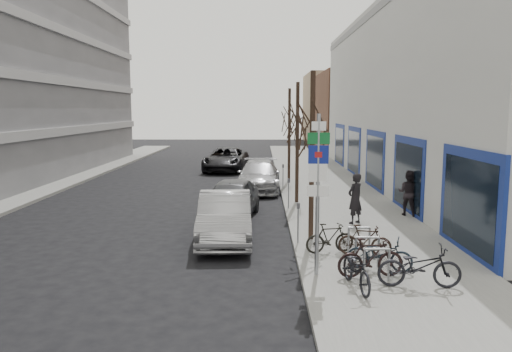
{
  "coord_description": "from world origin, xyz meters",
  "views": [
    {
      "loc": [
        1.0,
        -12.24,
        4.3
      ],
      "look_at": [
        0.81,
        4.97,
        2.0
      ],
      "focal_mm": 35.0,
      "sensor_mm": 36.0,
      "label": 1
    }
  ],
  "objects_px": {
    "highway_sign_pole": "(318,184)",
    "tree_mid": "(298,114)",
    "pedestrian_far": "(409,193)",
    "meter_back": "(283,174)",
    "bike_far_inner": "(365,240)",
    "bike_mid_curb": "(380,251)",
    "parked_car_front": "(225,217)",
    "tree_near": "(312,116)",
    "parked_car_back": "(259,176)",
    "meter_front": "(298,219)",
    "bike_mid_inner": "(330,238)",
    "bike_far_curb": "(420,263)",
    "pedestrian_near": "(355,198)",
    "meter_mid": "(289,190)",
    "bike_near_right": "(371,257)",
    "lane_car": "(226,159)",
    "parked_car_mid": "(231,199)",
    "bike_rack": "(367,248)",
    "tree_far": "(289,113)",
    "bike_near_left": "(357,266)"
  },
  "relations": [
    {
      "from": "bike_mid_curb",
      "to": "bike_mid_inner",
      "type": "relative_size",
      "value": 1.13
    },
    {
      "from": "highway_sign_pole",
      "to": "bike_mid_inner",
      "type": "bearing_deg",
      "value": 72.72
    },
    {
      "from": "tree_far",
      "to": "meter_front",
      "type": "xyz_separation_m",
      "value": [
        -0.45,
        -13.5,
        -3.19
      ]
    },
    {
      "from": "bike_near_left",
      "to": "bike_mid_curb",
      "type": "bearing_deg",
      "value": 48.59
    },
    {
      "from": "highway_sign_pole",
      "to": "pedestrian_far",
      "type": "height_order",
      "value": "highway_sign_pole"
    },
    {
      "from": "tree_near",
      "to": "parked_car_back",
      "type": "height_order",
      "value": "tree_near"
    },
    {
      "from": "bike_mid_inner",
      "to": "bike_mid_curb",
      "type": "bearing_deg",
      "value": -159.48
    },
    {
      "from": "meter_mid",
      "to": "parked_car_back",
      "type": "distance_m",
      "value": 5.68
    },
    {
      "from": "tree_far",
      "to": "parked_car_back",
      "type": "distance_m",
      "value": 4.48
    },
    {
      "from": "bike_far_curb",
      "to": "tree_mid",
      "type": "bearing_deg",
      "value": 15.39
    },
    {
      "from": "meter_front",
      "to": "bike_mid_curb",
      "type": "height_order",
      "value": "meter_front"
    },
    {
      "from": "meter_back",
      "to": "bike_far_curb",
      "type": "distance_m",
      "value": 15.13
    },
    {
      "from": "tree_far",
      "to": "meter_mid",
      "type": "bearing_deg",
      "value": -93.22
    },
    {
      "from": "parked_car_back",
      "to": "lane_car",
      "type": "distance_m",
      "value": 9.03
    },
    {
      "from": "parked_car_back",
      "to": "bike_rack",
      "type": "bearing_deg",
      "value": -75.51
    },
    {
      "from": "bike_far_curb",
      "to": "pedestrian_far",
      "type": "relative_size",
      "value": 1.07
    },
    {
      "from": "meter_front",
      "to": "bike_mid_inner",
      "type": "height_order",
      "value": "meter_front"
    },
    {
      "from": "highway_sign_pole",
      "to": "bike_far_curb",
      "type": "height_order",
      "value": "highway_sign_pole"
    },
    {
      "from": "meter_mid",
      "to": "bike_near_right",
      "type": "height_order",
      "value": "meter_mid"
    },
    {
      "from": "tree_near",
      "to": "bike_far_curb",
      "type": "relative_size",
      "value": 2.84
    },
    {
      "from": "bike_far_inner",
      "to": "parked_car_mid",
      "type": "height_order",
      "value": "parked_car_mid"
    },
    {
      "from": "bike_near_left",
      "to": "bike_far_curb",
      "type": "relative_size",
      "value": 0.91
    },
    {
      "from": "tree_near",
      "to": "pedestrian_far",
      "type": "bearing_deg",
      "value": 41.2
    },
    {
      "from": "tree_near",
      "to": "lane_car",
      "type": "height_order",
      "value": "tree_near"
    },
    {
      "from": "meter_front",
      "to": "parked_car_mid",
      "type": "relative_size",
      "value": 0.28
    },
    {
      "from": "meter_back",
      "to": "bike_far_inner",
      "type": "xyz_separation_m",
      "value": [
        1.8,
        -12.39,
        -0.31
      ]
    },
    {
      "from": "bike_mid_curb",
      "to": "bike_far_inner",
      "type": "distance_m",
      "value": 1.29
    },
    {
      "from": "tree_mid",
      "to": "bike_mid_inner",
      "type": "xyz_separation_m",
      "value": [
        0.4,
        -8.09,
        -3.5
      ]
    },
    {
      "from": "bike_mid_inner",
      "to": "parked_car_mid",
      "type": "distance_m",
      "value": 6.28
    },
    {
      "from": "bike_mid_curb",
      "to": "parked_car_front",
      "type": "relative_size",
      "value": 0.35
    },
    {
      "from": "highway_sign_pole",
      "to": "bike_rack",
      "type": "height_order",
      "value": "highway_sign_pole"
    },
    {
      "from": "bike_rack",
      "to": "tree_mid",
      "type": "height_order",
      "value": "tree_mid"
    },
    {
      "from": "bike_rack",
      "to": "parked_car_back",
      "type": "relative_size",
      "value": 0.42
    },
    {
      "from": "tree_near",
      "to": "bike_far_inner",
      "type": "xyz_separation_m",
      "value": [
        1.35,
        -1.89,
        -3.49
      ]
    },
    {
      "from": "bike_rack",
      "to": "bike_mid_curb",
      "type": "xyz_separation_m",
      "value": [
        0.27,
        -0.27,
        0.0
      ]
    },
    {
      "from": "tree_far",
      "to": "bike_far_curb",
      "type": "xyz_separation_m",
      "value": [
        2.11,
        -17.41,
        -3.36
      ]
    },
    {
      "from": "parked_car_back",
      "to": "lane_car",
      "type": "xyz_separation_m",
      "value": [
        -2.37,
        8.72,
        0.03
      ]
    },
    {
      "from": "meter_mid",
      "to": "parked_car_front",
      "type": "height_order",
      "value": "parked_car_front"
    },
    {
      "from": "tree_far",
      "to": "pedestrian_near",
      "type": "xyz_separation_m",
      "value": [
        1.82,
        -10.78,
        -3.03
      ]
    },
    {
      "from": "bike_near_left",
      "to": "pedestrian_near",
      "type": "distance_m",
      "value": 6.85
    },
    {
      "from": "bike_mid_curb",
      "to": "tree_far",
      "type": "bearing_deg",
      "value": 24.06
    },
    {
      "from": "tree_mid",
      "to": "lane_car",
      "type": "bearing_deg",
      "value": 107.83
    },
    {
      "from": "pedestrian_near",
      "to": "highway_sign_pole",
      "type": "bearing_deg",
      "value": 30.74
    },
    {
      "from": "meter_front",
      "to": "bike_near_right",
      "type": "xyz_separation_m",
      "value": [
        1.56,
        -3.23,
        -0.25
      ]
    },
    {
      "from": "parked_car_mid",
      "to": "pedestrian_near",
      "type": "bearing_deg",
      "value": -11.28
    },
    {
      "from": "bike_mid_inner",
      "to": "parked_car_front",
      "type": "xyz_separation_m",
      "value": [
        -3.2,
        1.84,
        0.19
      ]
    },
    {
      "from": "highway_sign_pole",
      "to": "tree_mid",
      "type": "relative_size",
      "value": 0.76
    },
    {
      "from": "bike_mid_inner",
      "to": "pedestrian_near",
      "type": "bearing_deg",
      "value": -34.1
    },
    {
      "from": "tree_near",
      "to": "bike_mid_curb",
      "type": "bearing_deg",
      "value": -65.16
    },
    {
      "from": "lane_car",
      "to": "meter_front",
      "type": "bearing_deg",
      "value": -74.64
    }
  ]
}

